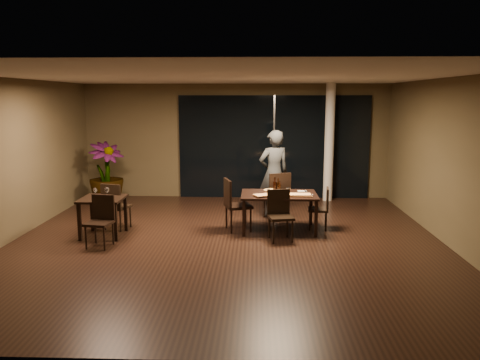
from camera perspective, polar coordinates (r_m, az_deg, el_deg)
name	(u,v)px	position (r m, az deg, el deg)	size (l,w,h in m)	color
ground	(227,242)	(8.77, -1.64, -7.51)	(8.00, 8.00, 0.00)	black
wall_back	(236,141)	(12.46, -0.47, 4.76)	(8.00, 0.10, 3.00)	#483D26
wall_front	(199,219)	(4.48, -5.07, -4.76)	(8.00, 0.10, 3.00)	#483D26
wall_left	(6,161)	(9.60, -26.61, 2.13)	(0.10, 8.00, 3.00)	#483D26
wall_right	(454,163)	(9.12, 24.63, 1.93)	(0.10, 8.00, 3.00)	#483D26
ceiling	(226,75)	(8.37, -1.74, 12.62)	(8.00, 8.00, 0.04)	silver
window_panel	(274,147)	(12.38, 4.15, 4.01)	(5.00, 0.06, 2.70)	black
column	(329,143)	(12.19, 10.82, 4.47)	(0.24, 0.24, 3.00)	silver
main_table	(279,197)	(9.36, 4.78, -2.13)	(1.50, 1.00, 0.75)	black
side_table	(103,204)	(9.35, -16.39, -2.85)	(0.80, 0.80, 0.75)	black
chair_main_far	(278,194)	(10.17, 4.62, -1.65)	(0.62, 0.62, 1.06)	black
chair_main_near	(280,212)	(8.81, 4.87, -3.93)	(0.51, 0.51, 0.94)	black
chair_main_left	(234,202)	(9.34, -0.76, -2.69)	(0.61, 0.61, 1.05)	black
chair_main_right	(322,206)	(9.61, 9.97, -3.16)	(0.44, 0.44, 0.85)	black
chair_side_far	(115,204)	(9.73, -15.03, -2.84)	(0.55, 0.55, 0.96)	black
chair_side_near	(101,218)	(8.77, -16.59, -4.45)	(0.48, 0.48, 0.92)	black
diner	(274,173)	(10.53, 4.14, 0.84)	(0.66, 0.44, 1.93)	#2A2D2F
potted_plant	(106,173)	(12.09, -15.99, 0.77)	(0.85, 0.85, 1.56)	#1C4E1A
pizza_board_left	(267,196)	(9.11, 3.30, -1.93)	(0.51, 0.26, 0.01)	#3E2414
pizza_board_right	(298,195)	(9.18, 7.06, -1.89)	(0.56, 0.28, 0.01)	#492D17
oblong_pizza_left	(267,195)	(9.10, 3.30, -1.83)	(0.48, 0.22, 0.02)	maroon
oblong_pizza_right	(298,195)	(9.18, 7.06, -1.78)	(0.48, 0.22, 0.02)	maroon
round_pizza	(271,190)	(9.64, 3.81, -1.26)	(0.30, 0.30, 0.01)	red
bottle_a	(275,185)	(9.39, 4.27, -0.61)	(0.07, 0.07, 0.33)	black
bottle_b	(280,187)	(9.38, 4.86, -0.87)	(0.06, 0.06, 0.25)	black
bottle_c	(278,186)	(9.40, 4.68, -0.68)	(0.07, 0.07, 0.30)	black
tumbler_left	(269,191)	(9.37, 3.51, -1.37)	(0.07, 0.07, 0.08)	white
tumbler_right	(288,190)	(9.48, 5.90, -1.24)	(0.08, 0.08, 0.10)	white
napkin_near	(308,195)	(9.26, 8.28, -1.82)	(0.18, 0.10, 0.01)	white
napkin_far	(302,191)	(9.61, 7.60, -1.36)	(0.18, 0.10, 0.01)	white
wine_glass_a	(95,193)	(9.40, -17.23, -1.50)	(0.08, 0.08, 0.17)	white
wine_glass_b	(107,193)	(9.25, -15.90, -1.53)	(0.09, 0.09, 0.20)	white
side_napkin	(99,200)	(9.14, -16.81, -2.31)	(0.18, 0.11, 0.01)	white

